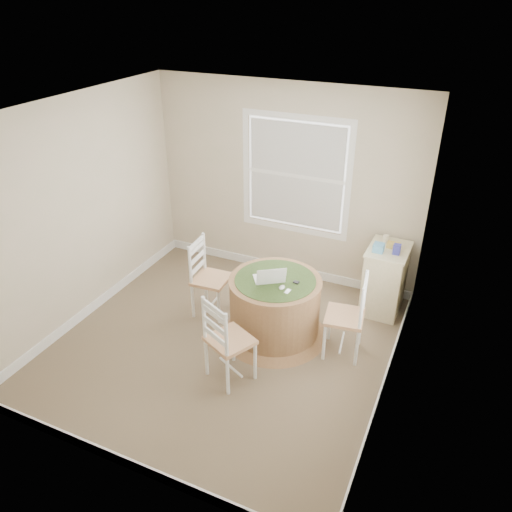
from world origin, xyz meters
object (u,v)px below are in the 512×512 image
at_px(chair_left, 211,279).
at_px(corner_chest, 384,279).
at_px(laptop, 269,278).
at_px(round_table, 275,305).
at_px(chair_near, 230,340).
at_px(chair_right, 345,316).

bearing_deg(chair_left, corner_chest, -66.97).
distance_m(chair_left, laptop, 0.88).
bearing_deg(corner_chest, round_table, -133.67).
relative_size(laptop, corner_chest, 0.50).
xyz_separation_m(laptop, corner_chest, (1.07, 1.08, -0.34)).
xyz_separation_m(round_table, chair_near, (-0.14, -0.84, 0.07)).
height_order(round_table, corner_chest, corner_chest).
height_order(round_table, chair_right, chair_right).
distance_m(laptop, corner_chest, 1.56).
distance_m(chair_left, chair_near, 1.20).
relative_size(chair_left, chair_right, 1.00).
distance_m(chair_near, corner_chest, 2.21).
height_order(chair_right, corner_chest, chair_right).
bearing_deg(chair_left, round_table, -100.08).
height_order(chair_near, chair_right, same).
distance_m(round_table, chair_near, 0.86).
distance_m(round_table, chair_left, 0.88).
height_order(chair_left, laptop, laptop).
distance_m(chair_near, chair_right, 1.27).
bearing_deg(laptop, chair_near, 49.74).
xyz_separation_m(chair_left, chair_near, (0.73, -0.95, 0.00)).
height_order(chair_near, laptop, laptop).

